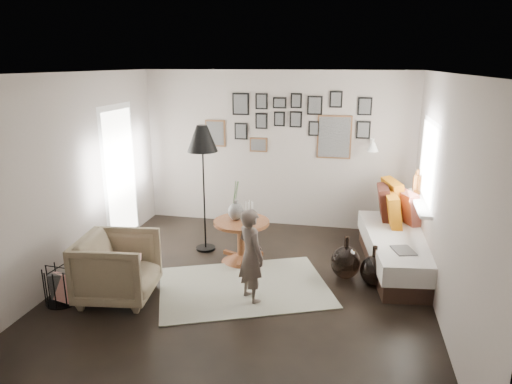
% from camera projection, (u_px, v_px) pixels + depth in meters
% --- Properties ---
extents(ground, '(4.80, 4.80, 0.00)m').
position_uv_depth(ground, '(244.00, 287.00, 5.73)').
color(ground, black).
rests_on(ground, ground).
extents(wall_back, '(4.50, 0.00, 4.50)m').
position_uv_depth(wall_back, '(276.00, 150.00, 7.63)').
color(wall_back, '#9E928A').
rests_on(wall_back, ground).
extents(wall_front, '(4.50, 0.00, 4.50)m').
position_uv_depth(wall_front, '(162.00, 277.00, 3.11)').
color(wall_front, '#9E928A').
rests_on(wall_front, ground).
extents(wall_left, '(0.00, 4.80, 4.80)m').
position_uv_depth(wall_left, '(72.00, 177.00, 5.81)').
color(wall_left, '#9E928A').
rests_on(wall_left, ground).
extents(wall_right, '(0.00, 4.80, 4.80)m').
position_uv_depth(wall_right, '(445.00, 198.00, 4.93)').
color(wall_right, '#9E928A').
rests_on(wall_right, ground).
extents(ceiling, '(4.80, 4.80, 0.00)m').
position_uv_depth(ceiling, '(242.00, 73.00, 5.01)').
color(ceiling, white).
rests_on(ceiling, wall_back).
extents(door_left, '(0.00, 2.14, 2.14)m').
position_uv_depth(door_left, '(120.00, 175.00, 7.01)').
color(door_left, white).
rests_on(door_left, wall_left).
extents(window_right, '(0.15, 1.32, 1.30)m').
position_uv_depth(window_right, '(419.00, 196.00, 6.31)').
color(window_right, white).
rests_on(window_right, wall_right).
extents(gallery_wall, '(2.74, 0.03, 1.08)m').
position_uv_depth(gallery_wall, '(294.00, 124.00, 7.43)').
color(gallery_wall, brown).
rests_on(gallery_wall, wall_back).
extents(wall_sconce, '(0.18, 0.36, 0.16)m').
position_uv_depth(wall_sconce, '(373.00, 146.00, 7.03)').
color(wall_sconce, white).
rests_on(wall_sconce, wall_back).
extents(rug, '(2.46, 2.12, 0.01)m').
position_uv_depth(rug, '(244.00, 287.00, 5.71)').
color(rug, white).
rests_on(rug, ground).
extents(pedestal_table, '(0.77, 0.77, 0.61)m').
position_uv_depth(pedestal_table, '(242.00, 243.00, 6.38)').
color(pedestal_table, brown).
rests_on(pedestal_table, ground).
extents(vase, '(0.22, 0.22, 0.55)m').
position_uv_depth(vase, '(236.00, 208.00, 6.28)').
color(vase, black).
rests_on(vase, pedestal_table).
extents(candles, '(0.13, 0.13, 0.29)m').
position_uv_depth(candles, '(249.00, 212.00, 6.23)').
color(candles, black).
rests_on(candles, pedestal_table).
extents(daybed, '(1.15, 2.22, 1.03)m').
position_uv_depth(daybed, '(401.00, 244.00, 6.26)').
color(daybed, black).
rests_on(daybed, ground).
extents(magazine_on_daybed, '(0.32, 0.37, 0.02)m').
position_uv_depth(magazine_on_daybed, '(403.00, 250.00, 5.61)').
color(magazine_on_daybed, black).
rests_on(magazine_on_daybed, daybed).
extents(armchair, '(0.95, 0.93, 0.78)m').
position_uv_depth(armchair, '(118.00, 268.00, 5.36)').
color(armchair, '#73664E').
rests_on(armchair, ground).
extents(armchair_cushion, '(0.38, 0.39, 0.16)m').
position_uv_depth(armchair_cushion, '(122.00, 259.00, 5.37)').
color(armchair_cushion, white).
rests_on(armchair_cushion, armchair).
extents(floor_lamp, '(0.44, 0.44, 1.87)m').
position_uv_depth(floor_lamp, '(202.00, 143.00, 6.44)').
color(floor_lamp, black).
rests_on(floor_lamp, ground).
extents(magazine_basket, '(0.38, 0.38, 0.44)m').
position_uv_depth(magazine_basket, '(61.00, 285.00, 5.30)').
color(magazine_basket, black).
rests_on(magazine_basket, ground).
extents(demijohn_large, '(0.38, 0.38, 0.57)m').
position_uv_depth(demijohn_large, '(346.00, 262.00, 5.90)').
color(demijohn_large, black).
rests_on(demijohn_large, ground).
extents(demijohn_small, '(0.34, 0.34, 0.52)m').
position_uv_depth(demijohn_small, '(374.00, 270.00, 5.73)').
color(demijohn_small, black).
rests_on(demijohn_small, ground).
extents(child, '(0.48, 0.48, 1.13)m').
position_uv_depth(child, '(251.00, 255.00, 5.27)').
color(child, '#554843').
rests_on(child, ground).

